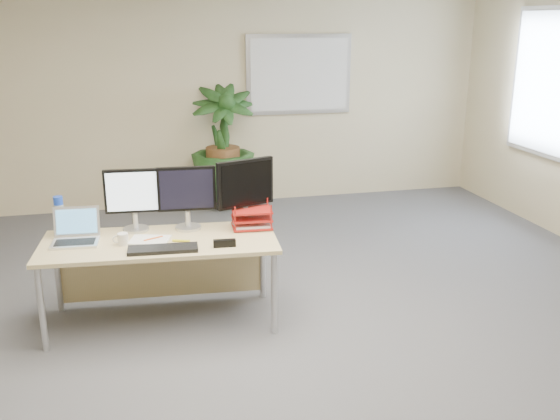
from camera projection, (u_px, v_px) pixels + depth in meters
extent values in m
plane|color=#4D4D52|center=(278.00, 373.00, 4.02)|extent=(8.00, 8.00, 0.00)
cube|color=#C3B28A|center=(200.00, 93.00, 7.35)|extent=(7.00, 0.04, 2.70)
cube|color=silver|center=(299.00, 74.00, 7.53)|extent=(1.30, 0.03, 0.95)
cube|color=silver|center=(299.00, 75.00, 7.51)|extent=(1.20, 0.01, 0.85)
cube|color=silver|center=(551.00, 83.00, 6.48)|extent=(0.03, 1.30, 1.55)
cube|color=silver|center=(550.00, 83.00, 6.48)|extent=(0.01, 1.20, 1.45)
cube|color=#D0B77B|center=(160.00, 242.00, 4.53)|extent=(1.74, 0.83, 0.03)
cube|color=#D0B77B|center=(163.00, 267.00, 4.93)|extent=(1.59, 0.14, 0.50)
cylinder|color=#BABABF|center=(42.00, 309.00, 4.21)|extent=(0.04, 0.04, 0.62)
cylinder|color=#BABABF|center=(274.00, 293.00, 4.46)|extent=(0.04, 0.04, 0.62)
cylinder|color=#BABABF|center=(57.00, 274.00, 4.79)|extent=(0.04, 0.04, 0.62)
cylinder|color=#BABABF|center=(263.00, 262.00, 5.03)|extent=(0.04, 0.04, 0.62)
imported|color=#143513|center=(223.00, 148.00, 7.29)|extent=(0.86, 0.86, 1.50)
cylinder|color=#BABABF|center=(136.00, 229.00, 4.73)|extent=(0.19, 0.19, 0.02)
cylinder|color=#BABABF|center=(135.00, 221.00, 4.71)|extent=(0.04, 0.04, 0.12)
cube|color=black|center=(133.00, 191.00, 4.65)|extent=(0.43, 0.07, 0.33)
cube|color=white|center=(133.00, 192.00, 4.62)|extent=(0.39, 0.03, 0.29)
cylinder|color=#BABABF|center=(188.00, 227.00, 4.77)|extent=(0.20, 0.20, 0.02)
cylinder|color=#BABABF|center=(188.00, 219.00, 4.75)|extent=(0.04, 0.04, 0.12)
cube|color=black|center=(187.00, 189.00, 4.68)|extent=(0.44, 0.07, 0.34)
cube|color=black|center=(187.00, 190.00, 4.66)|extent=(0.40, 0.03, 0.30)
cylinder|color=#BABABF|center=(246.00, 224.00, 4.84)|extent=(0.21, 0.21, 0.02)
cylinder|color=#BABABF|center=(246.00, 215.00, 4.82)|extent=(0.04, 0.04, 0.13)
cube|color=black|center=(245.00, 183.00, 4.74)|extent=(0.46, 0.19, 0.36)
cube|color=black|center=(247.00, 184.00, 4.72)|extent=(0.41, 0.14, 0.32)
cube|color=silver|center=(75.00, 243.00, 4.44)|extent=(0.34, 0.25, 0.02)
cube|color=black|center=(75.00, 242.00, 4.43)|extent=(0.29, 0.17, 0.00)
cube|color=silver|center=(77.00, 221.00, 4.54)|extent=(0.33, 0.08, 0.21)
cube|color=#4F94CB|center=(76.00, 221.00, 4.54)|extent=(0.29, 0.06, 0.17)
cube|color=black|center=(163.00, 249.00, 4.31)|extent=(0.49, 0.19, 0.03)
cylinder|color=silver|center=(123.00, 239.00, 4.42)|extent=(0.08, 0.08, 0.09)
torus|color=silver|center=(117.00, 240.00, 4.41)|extent=(0.06, 0.02, 0.06)
cube|color=silver|center=(150.00, 240.00, 4.51)|extent=(0.32, 0.28, 0.01)
cylinder|color=orange|center=(153.00, 238.00, 4.51)|extent=(0.14, 0.07, 0.01)
cylinder|color=yellow|center=(181.00, 241.00, 4.49)|extent=(0.13, 0.06, 0.02)
cylinder|color=#AABEC7|center=(60.00, 219.00, 4.63)|extent=(0.07, 0.07, 0.23)
cylinder|color=blue|center=(58.00, 201.00, 4.59)|extent=(0.07, 0.07, 0.06)
cylinder|color=blue|center=(60.00, 218.00, 4.63)|extent=(0.07, 0.07, 0.07)
cube|color=#9F1813|center=(252.00, 226.00, 4.79)|extent=(0.32, 0.25, 0.01)
cube|color=#9F1813|center=(252.00, 218.00, 4.77)|extent=(0.32, 0.25, 0.01)
cube|color=#9F1813|center=(252.00, 210.00, 4.75)|extent=(0.32, 0.25, 0.01)
cube|color=silver|center=(252.00, 224.00, 4.79)|extent=(0.29, 0.22, 0.02)
cube|color=black|center=(225.00, 243.00, 4.39)|extent=(0.16, 0.05, 0.05)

